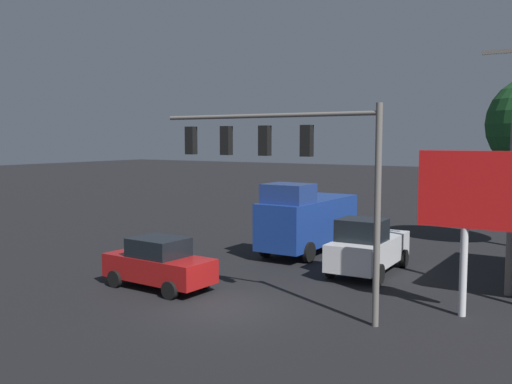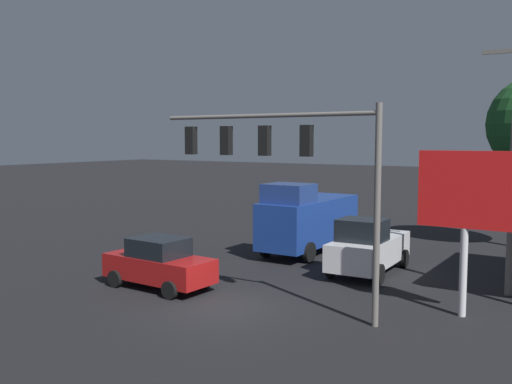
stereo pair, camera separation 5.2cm
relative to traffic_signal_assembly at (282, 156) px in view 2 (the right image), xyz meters
The scene contains 6 objects.
ground_plane 5.47m from the traffic_signal_assembly, 28.68° to the left, with size 200.00×200.00×0.00m, color black.
traffic_signal_assembly is the anchor object (origin of this frame).
price_sign 5.94m from the traffic_signal_assembly, 155.34° to the right, with size 2.96×0.27×5.30m.
sedan_far 6.73m from the traffic_signal_assembly, ahead, with size 4.47×2.21×1.93m.
delivery_truck 10.17m from the traffic_signal_assembly, 67.58° to the right, with size 2.58×6.81×3.58m.
pickup_parked 7.52m from the traffic_signal_assembly, 94.74° to the right, with size 2.40×5.26×2.40m.
Camera 2 is at (-11.05, 15.23, 5.68)m, focal length 40.00 mm.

